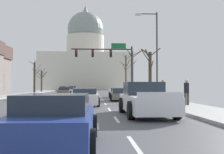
% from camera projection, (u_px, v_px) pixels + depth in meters
% --- Properties ---
extents(ground, '(20.00, 180.00, 0.20)m').
position_uv_depth(ground, '(58.00, 105.00, 20.64)').
color(ground, '#4C4C51').
extents(signal_gantry, '(7.91, 0.41, 6.77)m').
position_uv_depth(signal_gantry, '(110.00, 58.00, 37.35)').
color(signal_gantry, '#28282D').
rests_on(signal_gantry, ground).
extents(street_lamp_right, '(2.02, 0.24, 7.82)m').
position_uv_depth(street_lamp_right, '(154.00, 48.00, 25.64)').
color(street_lamp_right, '#333338').
rests_on(street_lamp_right, ground).
extents(capitol_building, '(30.98, 20.15, 30.34)m').
position_uv_depth(capitol_building, '(85.00, 61.00, 103.93)').
color(capitol_building, beige).
rests_on(capitol_building, ground).
extents(sedan_near_00, '(1.99, 4.41, 1.13)m').
position_uv_depth(sedan_near_00, '(117.00, 93.00, 34.06)').
color(sedan_near_00, '#9EA3A8').
rests_on(sedan_near_00, ground).
extents(sedan_near_01, '(2.13, 4.43, 1.19)m').
position_uv_depth(sedan_near_01, '(121.00, 95.00, 27.67)').
color(sedan_near_01, '#6B6056').
rests_on(sedan_near_01, ground).
extents(sedan_near_02, '(2.08, 4.51, 1.22)m').
position_uv_depth(sedan_near_02, '(85.00, 97.00, 21.02)').
color(sedan_near_02, silver).
rests_on(sedan_near_02, ground).
extents(pickup_truck_near_03, '(2.32, 5.54, 1.63)m').
position_uv_depth(pickup_truck_near_03, '(146.00, 100.00, 14.17)').
color(pickup_truck_near_03, silver).
rests_on(pickup_truck_near_03, ground).
extents(sedan_near_04, '(2.02, 4.36, 1.27)m').
position_uv_depth(sedan_near_04, '(55.00, 122.00, 6.81)').
color(sedan_near_04, navy).
rests_on(sedan_near_04, ground).
extents(sedan_oncoming_00, '(2.04, 4.34, 1.14)m').
position_uv_depth(sedan_oncoming_00, '(64.00, 91.00, 43.41)').
color(sedan_oncoming_00, '#6B6056').
rests_on(sedan_oncoming_00, ground).
extents(sedan_oncoming_01, '(1.96, 4.30, 1.13)m').
position_uv_depth(sedan_oncoming_01, '(69.00, 90.00, 53.34)').
color(sedan_oncoming_01, silver).
rests_on(sedan_oncoming_01, ground).
extents(sedan_oncoming_02, '(2.16, 4.36, 1.25)m').
position_uv_depth(sedan_oncoming_02, '(72.00, 89.00, 65.25)').
color(sedan_oncoming_02, silver).
rests_on(sedan_oncoming_02, ground).
extents(sedan_oncoming_03, '(2.03, 4.33, 1.14)m').
position_uv_depth(sedan_oncoming_03, '(63.00, 89.00, 77.21)').
color(sedan_oncoming_03, '#B71414').
rests_on(sedan_oncoming_03, ground).
extents(bare_tree_00, '(1.87, 2.38, 5.15)m').
position_uv_depth(bare_tree_00, '(150.00, 73.00, 29.79)').
color(bare_tree_00, '#423328').
rests_on(bare_tree_00, ground).
extents(bare_tree_01, '(2.04, 1.63, 6.08)m').
position_uv_depth(bare_tree_01, '(35.00, 77.00, 52.86)').
color(bare_tree_01, '#423328').
rests_on(bare_tree_01, ground).
extents(bare_tree_02, '(2.82, 1.36, 7.22)m').
position_uv_depth(bare_tree_02, '(132.00, 71.00, 43.43)').
color(bare_tree_02, brown).
rests_on(bare_tree_02, ground).
extents(bare_tree_03, '(2.89, 2.34, 4.91)m').
position_uv_depth(bare_tree_03, '(42.00, 80.00, 61.37)').
color(bare_tree_03, '#4C3D2D').
rests_on(bare_tree_03, ground).
extents(bare_tree_04, '(2.14, 2.57, 6.56)m').
position_uv_depth(bare_tree_04, '(126.00, 73.00, 49.11)').
color(bare_tree_04, brown).
rests_on(bare_tree_04, ground).
extents(pedestrian_00, '(0.35, 0.34, 1.75)m').
position_uv_depth(pedestrian_00, '(163.00, 90.00, 22.39)').
color(pedestrian_00, '#33333D').
rests_on(pedestrian_00, ground).
extents(pedestrian_01, '(0.35, 0.34, 1.72)m').
position_uv_depth(pedestrian_01, '(187.00, 91.00, 19.46)').
color(pedestrian_01, '#4C4238').
rests_on(pedestrian_01, ground).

